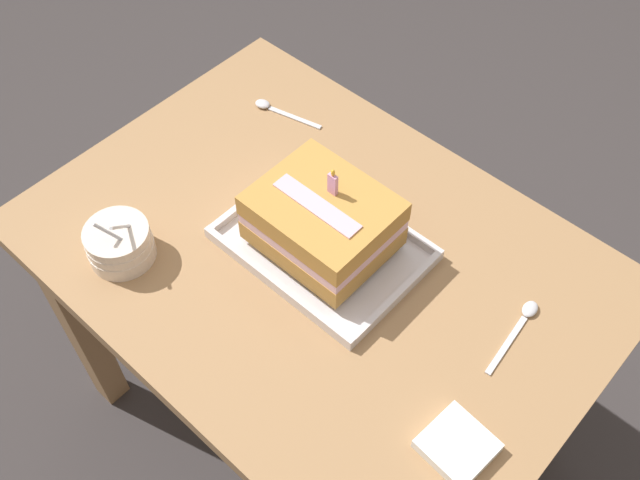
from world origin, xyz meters
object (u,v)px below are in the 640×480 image
(serving_spoon_near_tray, at_px, (524,319))
(napkin_pile, at_px, (457,446))
(birthday_cake, at_px, (323,221))
(foil_tray, at_px, (323,245))
(serving_spoon_by_bowls, at_px, (271,108))
(bowl_stack, at_px, (120,243))

(serving_spoon_near_tray, relative_size, napkin_pile, 1.58)
(birthday_cake, relative_size, serving_spoon_near_tray, 1.37)
(foil_tray, distance_m, serving_spoon_by_bowls, 0.37)
(birthday_cake, height_order, bowl_stack, birthday_cake)
(napkin_pile, bearing_deg, birthday_cake, 160.31)
(serving_spoon_by_bowls, bearing_deg, foil_tray, -31.14)
(serving_spoon_near_tray, bearing_deg, napkin_pile, -79.39)
(serving_spoon_by_bowls, bearing_deg, serving_spoon_near_tray, -6.99)
(serving_spoon_near_tray, bearing_deg, bowl_stack, -148.76)
(birthday_cake, xyz_separation_m, serving_spoon_by_bowls, (-0.32, 0.19, -0.07))
(bowl_stack, distance_m, serving_spoon_by_bowls, 0.45)
(foil_tray, bearing_deg, birthday_cake, -90.00)
(bowl_stack, height_order, serving_spoon_by_bowls, bowl_stack)
(foil_tray, relative_size, bowl_stack, 2.95)
(foil_tray, distance_m, napkin_pile, 0.41)
(bowl_stack, bearing_deg, serving_spoon_near_tray, 31.24)
(birthday_cake, xyz_separation_m, bowl_stack, (-0.25, -0.25, -0.04))
(bowl_stack, bearing_deg, foil_tray, 44.89)
(serving_spoon_by_bowls, xyz_separation_m, napkin_pile, (0.71, -0.33, 0.01))
(napkin_pile, bearing_deg, bowl_stack, -170.41)
(serving_spoon_by_bowls, distance_m, napkin_pile, 0.78)
(serving_spoon_near_tray, xyz_separation_m, serving_spoon_by_bowls, (-0.66, 0.08, 0.00))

